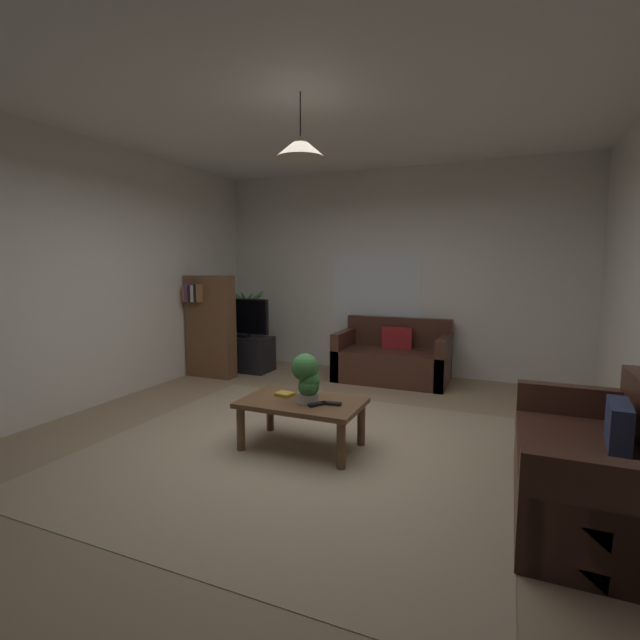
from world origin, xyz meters
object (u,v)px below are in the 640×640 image
(remote_on_table_1, at_px, (317,404))
(tv_stand, at_px, (242,353))
(couch_under_window, at_px, (393,360))
(pendant_lamp, at_px, (300,147))
(couch_right_side, at_px, (595,473))
(book_on_table_0, at_px, (285,394))
(potted_plant_on_table, at_px, (307,377))
(bookshelf_corner, at_px, (210,325))
(tv, at_px, (240,317))
(coffee_table, at_px, (302,408))
(remote_on_table_0, at_px, (332,404))
(potted_palm_corner, at_px, (246,328))

(remote_on_table_1, xyz_separation_m, tv_stand, (-2.21, 2.33, -0.17))
(couch_under_window, height_order, pendant_lamp, pendant_lamp)
(couch_right_side, distance_m, remote_on_table_1, 1.95)
(book_on_table_0, bearing_deg, tv_stand, 130.14)
(book_on_table_0, bearing_deg, potted_plant_on_table, -21.71)
(couch_right_side, height_order, remote_on_table_1, couch_right_side)
(couch_under_window, relative_size, pendant_lamp, 2.94)
(bookshelf_corner, bearing_deg, potted_plant_on_table, -37.97)
(potted_plant_on_table, relative_size, tv_stand, 0.46)
(couch_right_side, bearing_deg, tv, -120.86)
(coffee_table, bearing_deg, pendant_lamp, 180.00)
(tv, bearing_deg, book_on_table_0, -49.58)
(potted_plant_on_table, xyz_separation_m, bookshelf_corner, (-2.29, 1.79, 0.09))
(tv_stand, bearing_deg, remote_on_table_0, -44.41)
(potted_plant_on_table, bearing_deg, couch_right_side, -5.84)
(book_on_table_0, height_order, potted_palm_corner, potted_palm_corner)
(remote_on_table_0, height_order, bookshelf_corner, bookshelf_corner)
(couch_under_window, xyz_separation_m, potted_plant_on_table, (-0.09, -2.57, 0.35))
(couch_right_side, bearing_deg, couch_under_window, -144.90)
(couch_under_window, bearing_deg, pendant_lamp, -93.47)
(remote_on_table_0, bearing_deg, couch_under_window, -5.54)
(coffee_table, height_order, book_on_table_0, book_on_table_0)
(coffee_table, bearing_deg, tv, 132.42)
(potted_plant_on_table, xyz_separation_m, tv_stand, (-2.11, 2.29, -0.38))
(book_on_table_0, xyz_separation_m, bookshelf_corner, (-2.03, 1.68, 0.29))
(book_on_table_0, bearing_deg, coffee_table, -19.16)
(remote_on_table_0, height_order, remote_on_table_1, same)
(tv, distance_m, pendant_lamp, 3.46)
(tv, height_order, pendant_lamp, pendant_lamp)
(remote_on_table_1, distance_m, tv, 3.22)
(couch_right_side, height_order, bookshelf_corner, bookshelf_corner)
(couch_under_window, bearing_deg, remote_on_table_0, -87.28)
(couch_right_side, bearing_deg, remote_on_table_1, -95.07)
(coffee_table, bearing_deg, remote_on_table_0, -2.73)
(couch_right_side, height_order, tv, tv)
(potted_palm_corner, bearing_deg, bookshelf_corner, -90.84)
(couch_right_side, bearing_deg, potted_plant_on_table, -95.84)
(book_on_table_0, xyz_separation_m, remote_on_table_0, (0.47, -0.08, -0.00))
(remote_on_table_0, bearing_deg, tv, 37.61)
(book_on_table_0, xyz_separation_m, remote_on_table_1, (0.37, -0.14, -0.00))
(couch_right_side, relative_size, remote_on_table_0, 9.69)
(book_on_table_0, bearing_deg, couch_right_side, -7.75)
(tv, bearing_deg, potted_palm_corner, 112.18)
(potted_plant_on_table, relative_size, potted_palm_corner, 0.32)
(coffee_table, distance_m, remote_on_table_1, 0.20)
(remote_on_table_0, height_order, potted_palm_corner, potted_palm_corner)
(couch_right_side, relative_size, tv, 1.71)
(couch_under_window, relative_size, remote_on_table_0, 9.15)
(remote_on_table_1, xyz_separation_m, potted_plant_on_table, (-0.11, 0.04, 0.20))
(tv_stand, distance_m, pendant_lamp, 3.76)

